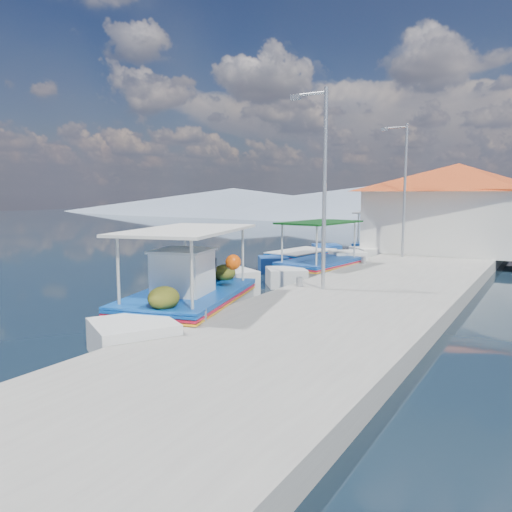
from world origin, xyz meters
The scene contains 10 objects.
ground centered at (0.00, 0.00, 0.00)m, with size 160.00×160.00×0.00m, color black.
quay centered at (5.90, 6.00, 0.25)m, with size 5.00×44.00×0.50m, color gray.
bollards centered at (3.80, 5.25, 0.65)m, with size 0.20×17.20×0.30m.
main_caique centered at (2.26, -1.49, 0.53)m, with size 3.89×8.06×2.75m.
caique_green_canopy centered at (2.41, 6.68, 0.38)m, with size 2.51×6.73×2.53m.
caique_blue_hull centered at (0.38, 9.16, 0.30)m, with size 2.38×6.13×1.10m.
caique_far centered at (2.38, 15.17, 0.50)m, with size 2.58×7.64×2.68m.
harbor_building centered at (6.20, 15.00, 2.78)m, with size 10.49×10.49×4.40m.
lamp_post_near centered at (4.51, 2.00, 3.85)m, with size 1.21×0.14×6.00m.
lamp_post_far centered at (4.51, 11.00, 3.85)m, with size 1.21×0.14×6.00m.
Camera 1 is at (10.65, -11.88, 3.42)m, focal length 34.92 mm.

